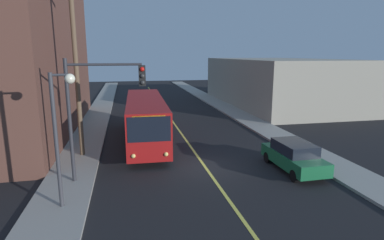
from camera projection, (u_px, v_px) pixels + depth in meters
ground_plane at (205, 167)px, 17.97m from camera, size 120.00×120.00×0.00m
sidewalk_left at (91, 131)px, 26.06m from camera, size 2.50×90.00×0.15m
sidewalk_right at (255, 123)px, 28.99m from camera, size 2.50×90.00×0.15m
lane_stripe_center at (169, 117)px, 32.33m from camera, size 0.16×60.00×0.01m
building_left_brick at (5, 56)px, 24.70m from camera, size 10.00×22.51×12.30m
building_right_warehouse at (276, 82)px, 39.94m from camera, size 12.00×22.66×5.74m
city_bus at (146, 117)px, 22.82m from camera, size 2.90×12.21×3.20m
parked_car_green at (294, 156)px, 17.29m from camera, size 1.88×4.43×1.62m
utility_pole_near at (75, 52)px, 18.47m from camera, size 2.40×0.28×11.51m
traffic_signal_left_corner at (102, 97)px, 15.10m from camera, size 3.75×0.48×6.00m
street_lamp_left at (60, 121)px, 12.34m from camera, size 0.98×0.40×5.50m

